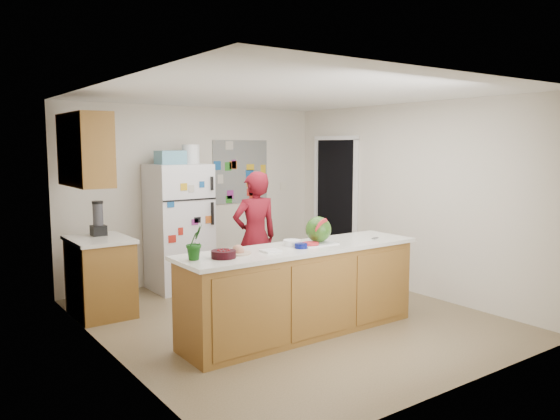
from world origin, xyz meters
TOP-DOWN VIEW (x-y plane):
  - floor at (0.00, 0.00)m, footprint 4.00×4.50m
  - wall_back at (0.00, 2.26)m, footprint 4.00×0.02m
  - wall_left at (-2.01, 0.00)m, footprint 0.02×4.50m
  - wall_right at (2.01, 0.00)m, footprint 0.02×4.50m
  - ceiling at (0.00, 0.00)m, footprint 4.00×4.50m
  - doorway at (1.99, 1.45)m, footprint 0.03×0.85m
  - peninsula_base at (-0.20, -0.50)m, footprint 2.60×0.62m
  - peninsula_top at (-0.20, -0.50)m, footprint 2.68×0.70m
  - side_counter_base at (-1.69, 1.35)m, footprint 0.60×0.80m
  - side_counter_top at (-1.69, 1.35)m, footprint 0.64×0.84m
  - upper_cabinets at (-1.82, 1.30)m, footprint 0.35×1.00m
  - refrigerator at (-0.45, 1.88)m, footprint 0.75×0.70m
  - fridge_top_bin at (-0.55, 1.88)m, footprint 0.35×0.28m
  - photo_collage at (0.75, 2.24)m, footprint 0.95×0.01m
  - person at (0.06, 0.77)m, footprint 0.64×0.46m
  - blender_appliance at (-1.64, 1.51)m, footprint 0.12×0.12m
  - cutting_board at (-0.00, -0.48)m, footprint 0.42×0.32m
  - watermelon at (0.06, -0.46)m, footprint 0.27×0.27m
  - watermelon_slice at (-0.11, -0.53)m, footprint 0.18×0.18m
  - cherry_bowl at (-1.13, -0.54)m, footprint 0.27×0.27m
  - white_bowl at (-0.25, -0.41)m, footprint 0.23×0.23m
  - cobalt_bowl at (-0.26, -0.58)m, footprint 0.17×0.17m
  - plate at (-0.93, -0.46)m, footprint 0.33×0.33m
  - paper_towel at (-0.62, -0.55)m, footprint 0.17×0.16m
  - keys at (0.75, -0.61)m, footprint 0.10×0.07m
  - potted_plant at (-1.38, -0.45)m, footprint 0.22×0.21m

SIDE VIEW (x-z plane):
  - floor at x=0.00m, z-range -0.02..0.00m
  - side_counter_base at x=-1.69m, z-range 0.00..0.86m
  - peninsula_base at x=-0.20m, z-range 0.00..0.88m
  - person at x=0.06m, z-range 0.00..1.63m
  - refrigerator at x=-0.45m, z-range 0.00..1.70m
  - side_counter_top at x=-1.69m, z-range 0.86..0.90m
  - peninsula_top at x=-0.20m, z-range 0.88..0.92m
  - cutting_board at x=0.00m, z-range 0.92..0.93m
  - keys at x=0.75m, z-range 0.92..0.93m
  - plate at x=-0.93m, z-range 0.92..0.94m
  - paper_towel at x=-0.62m, z-range 0.92..0.94m
  - watermelon_slice at x=-0.11m, z-range 0.93..0.95m
  - cobalt_bowl at x=-0.26m, z-range 0.92..0.97m
  - white_bowl at x=-0.25m, z-range 0.92..0.98m
  - cherry_bowl at x=-1.13m, z-range 0.92..0.99m
  - doorway at x=1.99m, z-range 0.00..2.04m
  - watermelon at x=0.06m, z-range 0.93..1.20m
  - potted_plant at x=-1.38m, z-range 0.92..1.24m
  - blender_appliance at x=-1.64m, z-range 0.90..1.28m
  - wall_back at x=0.00m, z-range 0.00..2.50m
  - wall_left at x=-2.01m, z-range 0.00..2.50m
  - wall_right at x=2.01m, z-range 0.00..2.50m
  - photo_collage at x=0.75m, z-range 1.08..2.02m
  - fridge_top_bin at x=-0.55m, z-range 1.70..1.88m
  - upper_cabinets at x=-1.82m, z-range 1.50..2.30m
  - ceiling at x=0.00m, z-range 2.50..2.52m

